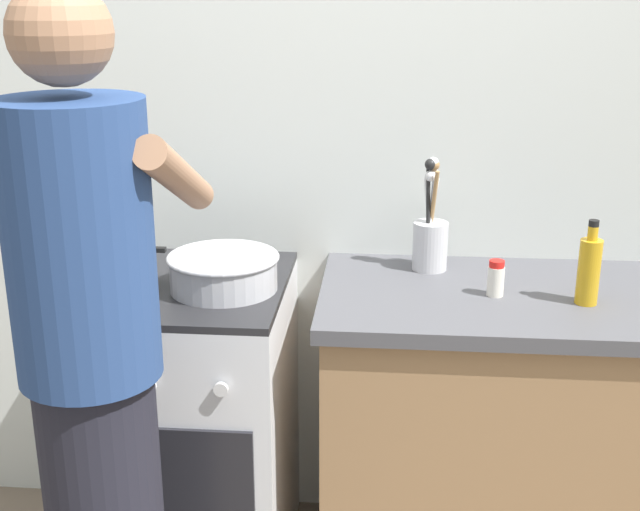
% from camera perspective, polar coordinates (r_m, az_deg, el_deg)
% --- Properties ---
extents(back_wall, '(3.20, 0.10, 2.50)m').
position_cam_1_polar(back_wall, '(2.50, 4.22, 8.09)').
color(back_wall, silver).
rests_on(back_wall, ground).
extents(countertop, '(1.00, 0.60, 0.90)m').
position_cam_1_polar(countertop, '(2.47, 11.98, -12.26)').
color(countertop, '#99724C').
rests_on(countertop, ground).
extents(stove_range, '(0.60, 0.62, 0.90)m').
position_cam_1_polar(stove_range, '(2.52, -9.25, -11.53)').
color(stove_range, silver).
rests_on(stove_range, ground).
extents(pot, '(0.25, 0.18, 0.11)m').
position_cam_1_polar(pot, '(2.31, -13.49, -0.74)').
color(pot, '#38383D').
rests_on(pot, stove_range).
extents(mixing_bowl, '(0.30, 0.30, 0.10)m').
position_cam_1_polar(mixing_bowl, '(2.24, -6.65, -1.03)').
color(mixing_bowl, '#B7B7BC').
rests_on(mixing_bowl, stove_range).
extents(utensil_crock, '(0.10, 0.10, 0.33)m').
position_cam_1_polar(utensil_crock, '(2.39, 7.58, 1.35)').
color(utensil_crock, silver).
rests_on(utensil_crock, countertop).
extents(spice_bottle, '(0.04, 0.04, 0.10)m').
position_cam_1_polar(spice_bottle, '(2.23, 11.99, -1.56)').
color(spice_bottle, silver).
rests_on(spice_bottle, countertop).
extents(oil_bottle, '(0.06, 0.06, 0.22)m').
position_cam_1_polar(oil_bottle, '(2.23, 17.99, -0.93)').
color(oil_bottle, gold).
rests_on(oil_bottle, countertop).
extents(person, '(0.41, 0.50, 1.70)m').
position_cam_1_polar(person, '(1.86, -15.22, -8.85)').
color(person, black).
rests_on(person, ground).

